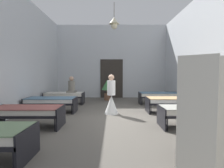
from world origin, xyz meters
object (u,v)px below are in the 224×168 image
Objects in this scene: patient_seated_primary at (72,86)px; potted_plant at (108,87)px; bed_right_row_2 at (172,101)px; bed_right_row_3 at (159,95)px; bed_left_row_3 at (65,95)px; nurse_near_aisle at (112,100)px; bed_right_row_1 at (195,112)px; bed_left_row_2 at (52,101)px; bed_left_row_1 at (28,112)px.

potted_plant is at bearing 35.74° from patient_seated_primary.
bed_right_row_2 is 1.90m from bed_right_row_3.
patient_seated_primary is 0.69× the size of potted_plant.
bed_left_row_3 is 1.63× the size of potted_plant.
potted_plant is (2.08, 1.26, 0.32)m from bed_left_row_3.
potted_plant is at bearing -37.24° from nurse_near_aisle.
bed_right_row_3 is 2.89m from potted_plant.
bed_right_row_1 is 1.00× the size of bed_right_row_2.
potted_plant is at bearing 117.04° from bed_right_row_1.
bed_left_row_2 is 1.63× the size of potted_plant.
bed_left_row_3 is at bearing 90.00° from bed_left_row_1.
bed_left_row_1 is at bearing 83.92° from nurse_near_aisle.
bed_left_row_1 and bed_right_row_2 have the same top height.
potted_plant is at bearing 129.27° from bed_right_row_2.
nurse_near_aisle is (-2.33, 1.66, 0.09)m from bed_right_row_1.
bed_right_row_1 is at bearing -90.00° from bed_right_row_2.
bed_left_row_1 is 3.80m from bed_left_row_3.
bed_right_row_1 is 1.00× the size of bed_left_row_3.
bed_right_row_3 is 3.16m from nurse_near_aisle.
patient_seated_primary is (-4.31, 3.81, 0.43)m from bed_right_row_1.
potted_plant reaches higher than bed_right_row_3.
bed_right_row_1 is 2.38× the size of patient_seated_primary.
potted_plant is (2.08, 5.06, 0.32)m from bed_left_row_1.
potted_plant is at bearing 31.12° from bed_left_row_3.
bed_left_row_1 is 1.90m from bed_left_row_2.
bed_left_row_3 is at bearing 6.00° from nurse_near_aisle.
bed_right_row_1 is (4.66, 0.00, 0.00)m from bed_left_row_1.
bed_right_row_3 is (4.66, 0.00, 0.00)m from bed_left_row_3.
nurse_near_aisle reaches higher than bed_right_row_3.
bed_left_row_2 is at bearing 42.64° from nurse_near_aisle.
bed_right_row_3 is at bearing -0.14° from patient_seated_primary.
bed_left_row_1 and bed_right_row_3 have the same top height.
bed_right_row_3 is at bearing 39.17° from bed_left_row_1.
bed_left_row_3 is 2.38× the size of patient_seated_primary.
bed_left_row_1 is at bearing -95.25° from patient_seated_primary.
bed_left_row_2 is 3.80m from potted_plant.
nurse_near_aisle is 2.95m from patient_seated_primary.
bed_left_row_2 is at bearing 157.83° from bed_right_row_1.
bed_right_row_3 is at bearing -25.97° from potted_plant.
potted_plant is (2.08, 3.16, 0.32)m from bed_left_row_2.
bed_right_row_3 is at bearing 90.00° from bed_right_row_2.
nurse_near_aisle is at bearing -5.87° from bed_left_row_2.
bed_left_row_2 is at bearing -100.38° from patient_seated_primary.
bed_right_row_2 is at bearing 22.17° from bed_left_row_1.
bed_right_row_2 is 1.00× the size of bed_left_row_3.
bed_right_row_2 is 4.09m from potted_plant.
nurse_near_aisle is (-2.33, -2.14, 0.09)m from bed_right_row_3.
bed_right_row_1 and bed_left_row_2 have the same top height.
bed_right_row_1 is 6.02m from bed_left_row_3.
bed_right_row_3 is (4.66, 1.90, 0.00)m from bed_left_row_2.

